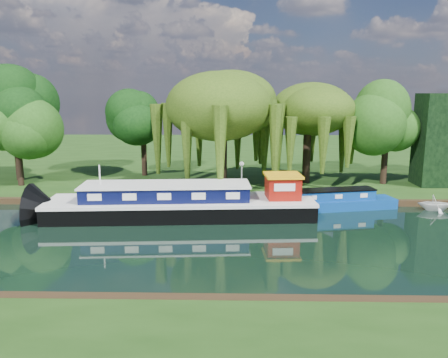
{
  "coord_description": "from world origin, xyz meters",
  "views": [
    {
      "loc": [
        -0.12,
        -24.47,
        8.52
      ],
      "look_at": [
        -0.79,
        4.29,
        2.8
      ],
      "focal_mm": 35.0,
      "sensor_mm": 36.0,
      "label": 1
    }
  ],
  "objects_px": {
    "narrowboat": "(322,202)",
    "dutch_barge": "(183,203)",
    "red_dinghy": "(149,213)",
    "white_cruiser": "(434,210)"
  },
  "relations": [
    {
      "from": "narrowboat",
      "to": "dutch_barge",
      "type": "bearing_deg",
      "value": -179.68
    },
    {
      "from": "red_dinghy",
      "to": "white_cruiser",
      "type": "distance_m",
      "value": 20.89
    },
    {
      "from": "narrowboat",
      "to": "white_cruiser",
      "type": "distance_m",
      "value": 8.3
    },
    {
      "from": "narrowboat",
      "to": "white_cruiser",
      "type": "height_order",
      "value": "narrowboat"
    },
    {
      "from": "narrowboat",
      "to": "red_dinghy",
      "type": "bearing_deg",
      "value": 174.16
    },
    {
      "from": "dutch_barge",
      "to": "red_dinghy",
      "type": "relative_size",
      "value": 5.44
    },
    {
      "from": "white_cruiser",
      "to": "red_dinghy",
      "type": "bearing_deg",
      "value": 98.92
    },
    {
      "from": "red_dinghy",
      "to": "narrowboat",
      "type": "bearing_deg",
      "value": -100.42
    },
    {
      "from": "red_dinghy",
      "to": "white_cruiser",
      "type": "relative_size",
      "value": 1.42
    },
    {
      "from": "narrowboat",
      "to": "white_cruiser",
      "type": "xyz_separation_m",
      "value": [
        8.28,
        0.01,
        -0.58
      ]
    }
  ]
}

